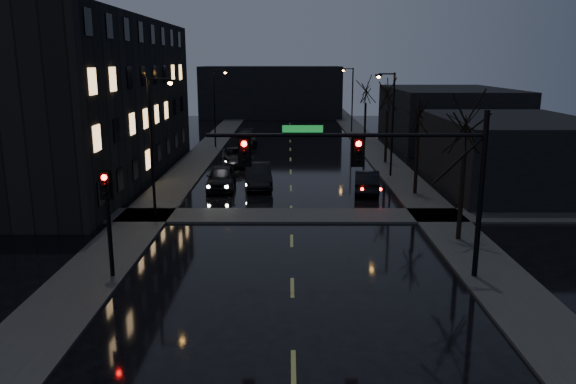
{
  "coord_description": "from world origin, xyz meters",
  "views": [
    {
      "loc": [
        -0.14,
        -12.99,
        8.85
      ],
      "look_at": [
        -0.18,
        11.14,
        3.2
      ],
      "focal_mm": 35.0,
      "sensor_mm": 36.0,
      "label": 1
    }
  ],
  "objects_px": {
    "oncoming_car_c": "(235,156)",
    "oncoming_car_d": "(246,138)",
    "lead_car": "(367,181)",
    "oncoming_car_b": "(258,175)",
    "oncoming_car_a": "(221,177)"
  },
  "relations": [
    {
      "from": "lead_car",
      "to": "oncoming_car_b",
      "type": "bearing_deg",
      "value": -4.99
    },
    {
      "from": "lead_car",
      "to": "oncoming_car_d",
      "type": "bearing_deg",
      "value": -59.06
    },
    {
      "from": "oncoming_car_c",
      "to": "lead_car",
      "type": "distance_m",
      "value": 14.38
    },
    {
      "from": "oncoming_car_c",
      "to": "oncoming_car_d",
      "type": "height_order",
      "value": "oncoming_car_d"
    },
    {
      "from": "oncoming_car_c",
      "to": "oncoming_car_a",
      "type": "bearing_deg",
      "value": -98.18
    },
    {
      "from": "oncoming_car_b",
      "to": "oncoming_car_d",
      "type": "distance_m",
      "value": 20.8
    },
    {
      "from": "oncoming_car_d",
      "to": "lead_car",
      "type": "relative_size",
      "value": 1.14
    },
    {
      "from": "oncoming_car_d",
      "to": "oncoming_car_c",
      "type": "bearing_deg",
      "value": -96.04
    },
    {
      "from": "oncoming_car_b",
      "to": "oncoming_car_c",
      "type": "bearing_deg",
      "value": 99.38
    },
    {
      "from": "oncoming_car_d",
      "to": "lead_car",
      "type": "distance_m",
      "value": 24.38
    },
    {
      "from": "oncoming_car_b",
      "to": "oncoming_car_d",
      "type": "bearing_deg",
      "value": 90.28
    },
    {
      "from": "oncoming_car_a",
      "to": "oncoming_car_b",
      "type": "height_order",
      "value": "oncoming_car_b"
    },
    {
      "from": "oncoming_car_c",
      "to": "oncoming_car_d",
      "type": "xyz_separation_m",
      "value": [
        0.08,
        11.96,
        0.02
      ]
    },
    {
      "from": "oncoming_car_c",
      "to": "lead_car",
      "type": "relative_size",
      "value": 1.16
    },
    {
      "from": "oncoming_car_a",
      "to": "oncoming_car_d",
      "type": "height_order",
      "value": "oncoming_car_a"
    }
  ]
}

